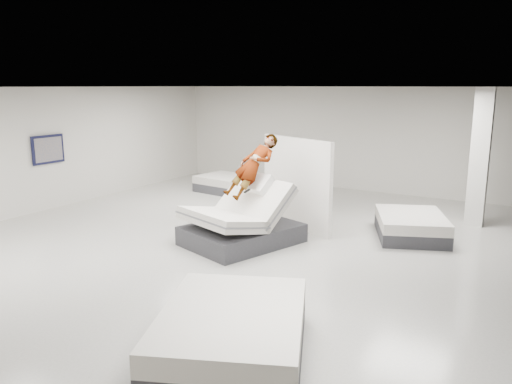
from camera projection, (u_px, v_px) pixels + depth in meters
room at (227, 171)px, 9.66m from camera, size 14.00×14.04×3.20m
hero_bed at (241, 224)px, 10.31m from camera, size 2.28×2.63×1.43m
person at (253, 179)px, 10.34m from camera, size 1.02×1.60×1.27m
remote at (247, 191)px, 9.99m from camera, size 0.09×0.15×0.08m
divider_panel at (296, 183)px, 11.38m from camera, size 2.13×1.04×2.08m
flat_bed_right_far at (411, 226)px, 10.83m from camera, size 1.96×2.21×0.50m
flat_bed_right_near at (232, 334)px, 5.99m from camera, size 2.41×2.71×0.61m
flat_bed_left_far at (228, 184)px, 15.44m from camera, size 1.95×1.56×0.49m
column at (480, 158)px, 11.49m from camera, size 0.40×0.40×3.20m
wall_poster at (48, 149)px, 13.00m from camera, size 0.06×0.95×0.75m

